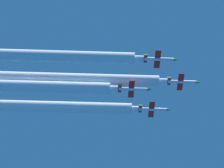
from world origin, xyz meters
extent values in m
cylinder|color=silver|center=(-0.12, 8.98, 196.39)|extent=(1.16, 10.02, 1.16)
cone|color=#198C33|center=(-0.12, 14.83, 196.39)|extent=(1.10, 1.69, 1.10)
ellipsoid|color=#332D14|center=(-0.12, 11.18, 196.89)|extent=(0.64, 2.32, 0.52)
cube|color=red|center=(-0.12, 8.48, 196.31)|extent=(8.43, 2.00, 0.13)
cube|color=red|center=(-0.12, 4.43, 196.39)|extent=(3.58, 1.16, 0.13)
cube|color=#198C33|center=(-0.12, 4.52, 197.87)|extent=(0.11, 1.37, 1.79)
cylinder|color=black|center=(-0.12, 3.71, 196.39)|extent=(0.87, 0.63, 0.87)
cylinder|color=silver|center=(-12.56, -0.46, 194.16)|extent=(1.16, 10.02, 1.16)
cone|color=#198C33|center=(-12.56, 5.39, 194.16)|extent=(1.10, 1.69, 1.10)
ellipsoid|color=#332D14|center=(-12.56, 1.74, 194.66)|extent=(0.64, 2.32, 0.52)
cube|color=red|center=(-12.56, -0.96, 194.08)|extent=(8.43, 2.00, 0.13)
cube|color=red|center=(-12.56, -5.01, 194.16)|extent=(3.58, 1.16, 0.13)
cube|color=#198C33|center=(-12.56, -4.92, 195.64)|extent=(0.11, 1.37, 1.79)
cylinder|color=black|center=(-12.56, -5.73, 194.16)|extent=(0.87, 0.63, 0.87)
cylinder|color=silver|center=(12.56, -0.29, 194.55)|extent=(1.16, 10.02, 1.16)
cone|color=#198C33|center=(12.56, 5.56, 194.55)|extent=(1.10, 1.69, 1.10)
ellipsoid|color=#332D14|center=(12.56, 1.92, 195.04)|extent=(0.64, 2.32, 0.52)
cube|color=red|center=(12.56, -0.79, 194.46)|extent=(8.43, 2.00, 0.13)
cube|color=red|center=(12.56, -4.83, 194.55)|extent=(3.58, 1.16, 0.13)
cube|color=#198C33|center=(12.56, -4.75, 196.02)|extent=(0.11, 1.37, 1.79)
cylinder|color=black|center=(12.56, -5.56, 194.55)|extent=(0.87, 0.63, 0.87)
cylinder|color=silver|center=(0.08, -8.51, 192.03)|extent=(1.16, 10.02, 1.16)
cone|color=#198C33|center=(0.08, -2.66, 192.03)|extent=(1.10, 1.69, 1.10)
ellipsoid|color=#332D14|center=(0.08, -6.31, 192.52)|extent=(0.64, 2.32, 0.52)
cube|color=red|center=(0.08, -9.01, 191.94)|extent=(8.43, 2.00, 0.13)
cube|color=red|center=(0.08, -13.06, 192.03)|extent=(3.58, 1.16, 0.13)
cube|color=#198C33|center=(0.08, -12.97, 193.51)|extent=(0.11, 1.37, 1.79)
cylinder|color=black|center=(0.08, -13.78, 192.03)|extent=(0.87, 0.63, 0.87)
cylinder|color=white|center=(-0.12, -27.95, 196.39)|extent=(2.11, 63.24, 2.11)
cylinder|color=white|center=(-0.12, -35.54, 196.39)|extent=(4.00, 72.72, 4.00)
cylinder|color=white|center=(-12.56, -32.49, 194.16)|extent=(2.11, 53.44, 2.11)
cylinder|color=white|center=(-12.56, -38.90, 194.16)|extent=(4.00, 61.46, 4.00)
cylinder|color=white|center=(12.56, -39.37, 194.55)|extent=(2.11, 67.56, 2.11)
cylinder|color=white|center=(12.56, -47.48, 194.55)|extent=(4.00, 77.69, 4.00)
cylinder|color=white|center=(0.08, -43.75, 192.03)|extent=(2.11, 59.87, 2.11)
cylinder|color=white|center=(0.08, -50.94, 192.03)|extent=(4.00, 68.85, 4.00)
camera|label=1|loc=(200.60, -23.64, 1.54)|focal=127.42mm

